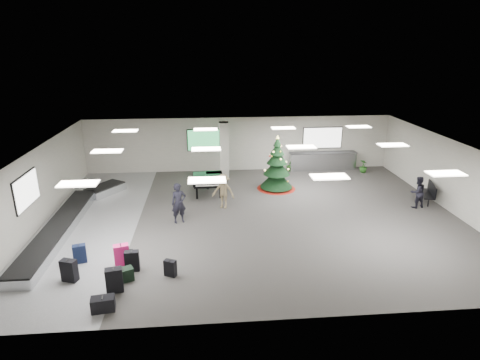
{
  "coord_description": "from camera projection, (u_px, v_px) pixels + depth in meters",
  "views": [
    {
      "loc": [
        -2.0,
        -16.14,
        7.27
      ],
      "look_at": [
        -0.5,
        1.0,
        1.4
      ],
      "focal_mm": 30.0,
      "sensor_mm": 36.0,
      "label": 1
    }
  ],
  "objects": [
    {
      "name": "traveler_bench",
      "position": [
        417.0,
        192.0,
        18.53
      ],
      "size": [
        0.83,
        0.7,
        1.51
      ],
      "primitive_type": "imported",
      "rotation": [
        0.0,
        0.0,
        3.34
      ],
      "color": "black",
      "rests_on": "ground"
    },
    {
      "name": "pink_suitcase",
      "position": [
        122.0,
        255.0,
        13.71
      ],
      "size": [
        0.57,
        0.41,
        0.81
      ],
      "rotation": [
        0.0,
        0.0,
        0.28
      ],
      "color": "#F92077",
      "rests_on": "ground"
    },
    {
      "name": "bench",
      "position": [
        428.0,
        191.0,
        19.24
      ],
      "size": [
        0.92,
        1.57,
        0.95
      ],
      "rotation": [
        0.0,
        0.0,
        -0.29
      ],
      "color": "black",
      "rests_on": "ground"
    },
    {
      "name": "suitcase_7",
      "position": [
        170.0,
        268.0,
        13.15
      ],
      "size": [
        0.44,
        0.36,
        0.59
      ],
      "rotation": [
        0.0,
        0.0,
        -0.45
      ],
      "color": "black",
      "rests_on": "ground"
    },
    {
      "name": "suitcase_3",
      "position": [
        128.0,
        258.0,
        13.79
      ],
      "size": [
        0.38,
        0.22,
        0.58
      ],
      "rotation": [
        0.0,
        0.0,
        0.03
      ],
      "color": "black",
      "rests_on": "ground"
    },
    {
      "name": "suitcase_5",
      "position": [
        69.0,
        270.0,
        12.84
      ],
      "size": [
        0.56,
        0.42,
        0.77
      ],
      "rotation": [
        0.0,
        0.0,
        -0.34
      ],
      "color": "black",
      "rests_on": "ground"
    },
    {
      "name": "christmas_tree",
      "position": [
        277.0,
        171.0,
        20.88
      ],
      "size": [
        2.02,
        2.02,
        2.89
      ],
      "color": "maroon",
      "rests_on": "ground"
    },
    {
      "name": "room_envelope",
      "position": [
        243.0,
        162.0,
        17.58
      ],
      "size": [
        18.02,
        14.02,
        3.21
      ],
      "color": "beige",
      "rests_on": "ground"
    },
    {
      "name": "black_duffel",
      "position": [
        103.0,
        304.0,
        11.44
      ],
      "size": [
        0.7,
        0.46,
        0.45
      ],
      "rotation": [
        0.0,
        0.0,
        0.15
      ],
      "color": "black",
      "rests_on": "ground"
    },
    {
      "name": "green_duffel",
      "position": [
        123.0,
        275.0,
        12.87
      ],
      "size": [
        0.73,
        0.57,
        0.46
      ],
      "rotation": [
        0.0,
        0.0,
        0.43
      ],
      "color": "black",
      "rests_on": "ground"
    },
    {
      "name": "ground",
      "position": [
        253.0,
        217.0,
        17.73
      ],
      "size": [
        18.0,
        18.0,
        0.0
      ],
      "primitive_type": "plane",
      "color": "#363431",
      "rests_on": "ground"
    },
    {
      "name": "service_counter",
      "position": [
        322.0,
        161.0,
        24.24
      ],
      "size": [
        4.05,
        0.65,
        1.08
      ],
      "color": "silver",
      "rests_on": "ground"
    },
    {
      "name": "navy_suitcase",
      "position": [
        80.0,
        254.0,
        13.94
      ],
      "size": [
        0.49,
        0.36,
        0.69
      ],
      "rotation": [
        0.0,
        0.0,
        0.27
      ],
      "color": "black",
      "rests_on": "ground"
    },
    {
      "name": "traveler_b",
      "position": [
        223.0,
        191.0,
        18.46
      ],
      "size": [
        1.2,
        0.93,
        1.64
      ],
      "primitive_type": "imported",
      "rotation": [
        0.0,
        0.0,
        -0.34
      ],
      "color": "#7D6D4D",
      "rests_on": "ground"
    },
    {
      "name": "potted_plant_left",
      "position": [
        290.0,
        165.0,
        23.99
      ],
      "size": [
        0.49,
        0.44,
        0.74
      ],
      "primitive_type": "imported",
      "rotation": [
        0.0,
        0.0,
        0.33
      ],
      "color": "#174114",
      "rests_on": "ground"
    },
    {
      "name": "potted_plant_right",
      "position": [
        363.0,
        166.0,
        23.72
      ],
      "size": [
        0.61,
        0.61,
        0.78
      ],
      "primitive_type": "imported",
      "rotation": [
        0.0,
        0.0,
        2.19
      ],
      "color": "#174114",
      "rests_on": "ground"
    },
    {
      "name": "suitcase_0",
      "position": [
        114.0,
        280.0,
        12.28
      ],
      "size": [
        0.55,
        0.38,
        0.81
      ],
      "rotation": [
        0.0,
        0.0,
        0.2
      ],
      "color": "black",
      "rests_on": "ground"
    },
    {
      "name": "traveler_a",
      "position": [
        179.0,
        203.0,
        16.93
      ],
      "size": [
        0.73,
        0.59,
        1.75
      ],
      "primitive_type": "imported",
      "rotation": [
        0.0,
        0.0,
        0.31
      ],
      "color": "black",
      "rests_on": "ground"
    },
    {
      "name": "grand_piano",
      "position": [
        208.0,
        180.0,
        20.18
      ],
      "size": [
        1.53,
        1.94,
        1.09
      ],
      "rotation": [
        0.0,
        0.0,
        0.02
      ],
      "color": "black",
      "rests_on": "ground"
    },
    {
      "name": "baggage_carousel",
      "position": [
        70.0,
        220.0,
        16.94
      ],
      "size": [
        2.28,
        9.71,
        0.43
      ],
      "color": "silver",
      "rests_on": "ground"
    },
    {
      "name": "suitcase_1",
      "position": [
        132.0,
        261.0,
        13.43
      ],
      "size": [
        0.48,
        0.27,
        0.74
      ],
      "rotation": [
        0.0,
        0.0,
        0.06
      ],
      "color": "black",
      "rests_on": "ground"
    }
  ]
}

